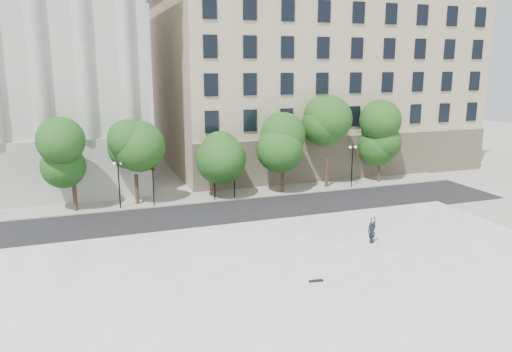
% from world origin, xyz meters
% --- Properties ---
extents(ground, '(160.00, 160.00, 0.00)m').
position_xyz_m(ground, '(0.00, 0.00, 0.00)').
color(ground, '#B0ADA6').
rests_on(ground, ground).
extents(plaza, '(44.00, 22.00, 0.45)m').
position_xyz_m(plaza, '(0.00, 3.00, 0.23)').
color(plaza, white).
rests_on(plaza, ground).
extents(street, '(60.00, 8.00, 0.02)m').
position_xyz_m(street, '(0.00, 18.00, 0.01)').
color(street, black).
rests_on(street, ground).
extents(far_sidewalk, '(60.00, 4.00, 0.12)m').
position_xyz_m(far_sidewalk, '(0.00, 24.00, 0.06)').
color(far_sidewalk, '#B4B0A6').
rests_on(far_sidewalk, ground).
extents(building_east, '(36.00, 26.15, 23.00)m').
position_xyz_m(building_east, '(20.00, 38.91, 11.14)').
color(building_east, tan).
rests_on(building_east, ground).
extents(traffic_light_west, '(0.45, 1.87, 4.25)m').
position_xyz_m(traffic_light_west, '(-2.46, 22.30, 3.75)').
color(traffic_light_west, black).
rests_on(traffic_light_west, ground).
extents(traffic_light_east, '(0.78, 1.72, 4.18)m').
position_xyz_m(traffic_light_east, '(3.22, 22.30, 3.67)').
color(traffic_light_east, black).
rests_on(traffic_light_east, ground).
extents(person_lying, '(0.92, 1.96, 0.51)m').
position_xyz_m(person_lying, '(10.38, 6.62, 0.71)').
color(person_lying, black).
rests_on(person_lying, plaza).
extents(skateboard, '(0.86, 0.30, 0.09)m').
position_xyz_m(skateboard, '(3.90, 2.20, 0.49)').
color(skateboard, black).
rests_on(skateboard, plaza).
extents(street_trees, '(47.59, 5.06, 7.71)m').
position_xyz_m(street_trees, '(4.77, 23.37, 5.17)').
color(street_trees, '#382619').
rests_on(street_trees, ground).
extents(lamp_posts, '(35.98, 0.28, 4.46)m').
position_xyz_m(lamp_posts, '(0.24, 22.60, 2.98)').
color(lamp_posts, black).
rests_on(lamp_posts, ground).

